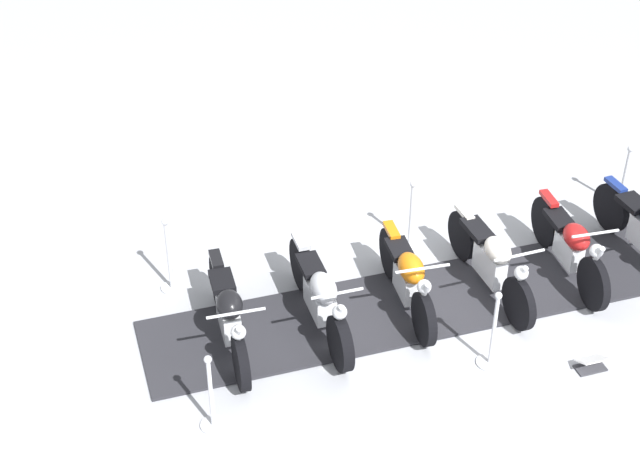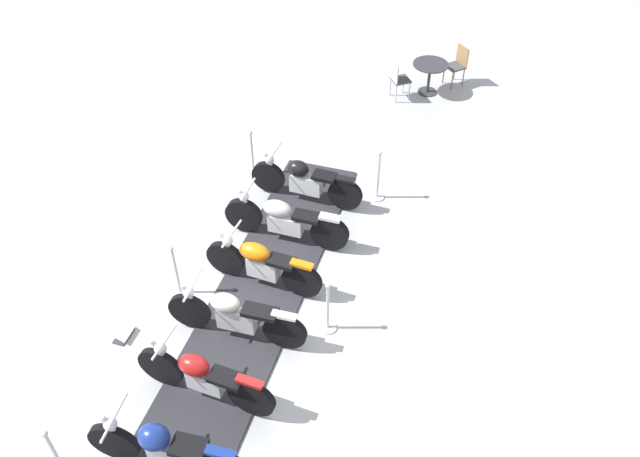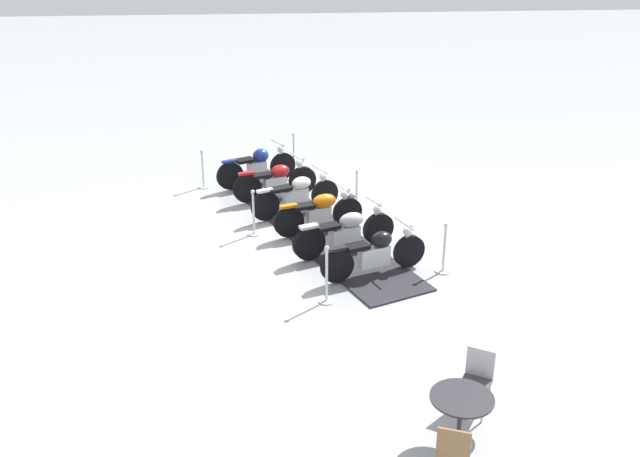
% 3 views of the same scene
% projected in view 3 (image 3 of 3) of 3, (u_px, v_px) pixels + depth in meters
% --- Properties ---
extents(ground_plane, '(80.00, 80.00, 0.00)m').
position_uv_depth(ground_plane, '(307.00, 224.00, 16.33)').
color(ground_plane, '#A8AAB2').
extents(display_platform, '(4.40, 8.00, 0.04)m').
position_uv_depth(display_platform, '(307.00, 223.00, 16.33)').
color(display_platform, '#28282D').
rests_on(display_platform, ground_plane).
extents(motorcycle_black, '(2.17, 0.97, 0.98)m').
position_uv_depth(motorcycle_black, '(376.00, 253.00, 13.77)').
color(motorcycle_black, black).
rests_on(motorcycle_black, display_platform).
extents(motorcycle_chrome, '(2.22, 1.06, 1.02)m').
position_uv_depth(motorcycle_chrome, '(346.00, 231.00, 14.73)').
color(motorcycle_chrome, black).
rests_on(motorcycle_chrome, display_platform).
extents(motorcycle_copper, '(2.03, 0.88, 1.00)m').
position_uv_depth(motorcycle_copper, '(320.00, 211.00, 15.67)').
color(motorcycle_copper, black).
rests_on(motorcycle_copper, display_platform).
extents(motorcycle_cream, '(2.11, 1.10, 1.02)m').
position_uv_depth(motorcycle_cream, '(297.00, 194.00, 16.62)').
color(motorcycle_cream, black).
rests_on(motorcycle_cream, display_platform).
extents(motorcycle_maroon, '(2.10, 0.87, 1.04)m').
position_uv_depth(motorcycle_maroon, '(276.00, 180.00, 17.57)').
color(motorcycle_maroon, black).
rests_on(motorcycle_maroon, display_platform).
extents(motorcycle_navy, '(2.07, 1.13, 1.05)m').
position_uv_depth(motorcycle_navy, '(258.00, 165.00, 18.51)').
color(motorcycle_navy, black).
rests_on(motorcycle_navy, display_platform).
extents(stanchion_left_rear, '(0.32, 0.32, 1.02)m').
position_uv_depth(stanchion_left_rear, '(203.00, 175.00, 18.43)').
color(stanchion_left_rear, silver).
rests_on(stanchion_left_rear, ground_plane).
extents(stanchion_right_mid, '(0.33, 0.33, 1.10)m').
position_uv_depth(stanchion_right_mid, '(356.00, 200.00, 16.74)').
color(stanchion_right_mid, silver).
rests_on(stanchion_right_mid, ground_plane).
extents(stanchion_left_front, '(0.30, 0.30, 1.13)m').
position_uv_depth(stanchion_left_front, '(327.00, 283.00, 12.84)').
color(stanchion_left_front, silver).
rests_on(stanchion_left_front, ground_plane).
extents(stanchion_right_rear, '(0.35, 0.35, 1.12)m').
position_uv_depth(stanchion_right_rear, '(294.00, 160.00, 19.53)').
color(stanchion_right_rear, silver).
rests_on(stanchion_right_rear, ground_plane).
extents(stanchion_right_front, '(0.30, 0.30, 1.05)m').
position_uv_depth(stanchion_right_front, '(444.00, 255.00, 13.96)').
color(stanchion_right_front, silver).
rests_on(stanchion_right_front, ground_plane).
extents(stanchion_left_mid, '(0.30, 0.30, 1.05)m').
position_uv_depth(stanchion_left_mid, '(254.00, 219.00, 15.64)').
color(stanchion_left_mid, silver).
rests_on(stanchion_left_mid, ground_plane).
extents(info_placard, '(0.37, 0.42, 0.23)m').
position_uv_depth(info_placard, '(349.00, 193.00, 17.96)').
color(info_placard, '#333338').
rests_on(info_placard, ground_plane).
extents(cafe_table, '(0.84, 0.84, 0.76)m').
position_uv_depth(cafe_table, '(461.00, 409.00, 9.24)').
color(cafe_table, '#2D2D33').
rests_on(cafe_table, ground_plane).
extents(cafe_chair_near_table, '(0.55, 0.55, 0.94)m').
position_uv_depth(cafe_chair_near_table, '(477.00, 377.00, 9.93)').
color(cafe_chair_near_table, '#B7B7BC').
rests_on(cafe_chair_near_table, ground_plane).
extents(cafe_chair_across_table, '(0.52, 0.52, 0.96)m').
position_uv_depth(cafe_chair_across_table, '(453.00, 452.00, 8.52)').
color(cafe_chair_across_table, olive).
rests_on(cafe_chair_across_table, ground_plane).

